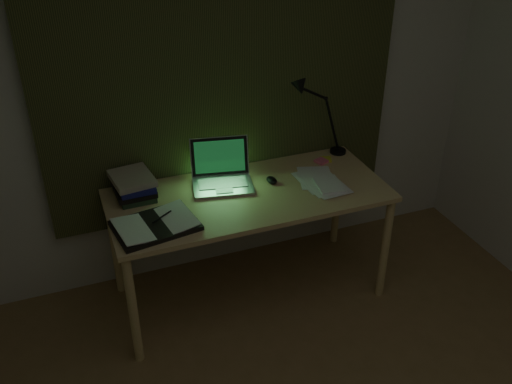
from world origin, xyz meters
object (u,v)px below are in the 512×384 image
desk (249,245)px  desk_lamp (341,113)px  book_stack (135,185)px  laptop (222,169)px  loose_papers (320,185)px  open_textbook (155,225)px

desk → desk_lamp: bearing=21.3°
book_stack → desk_lamp: bearing=3.4°
desk → desk_lamp: (0.73, 0.29, 0.65)m
laptop → loose_papers: laptop is taller
desk → open_textbook: size_ratio=3.84×
open_textbook → loose_papers: open_textbook is taller
open_textbook → desk_lamp: bearing=9.4°
desk → open_textbook: (-0.58, -0.16, 0.39)m
loose_papers → book_stack: bearing=164.9°
book_stack → open_textbook: bearing=-84.0°
desk → open_textbook: 0.72m
open_textbook → loose_papers: (1.01, 0.08, -0.01)m
laptop → desk: bearing=-33.8°
laptop → open_textbook: size_ratio=0.93×
open_textbook → book_stack: bearing=86.8°
desk → open_textbook: open_textbook is taller
laptop → open_textbook: (-0.46, -0.28, -0.11)m
book_stack → loose_papers: size_ratio=0.75×
desk → loose_papers: loose_papers is taller
laptop → book_stack: size_ratio=1.51×
book_stack → loose_papers: bearing=-15.1°
laptop → desk_lamp: (0.85, 0.17, 0.16)m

